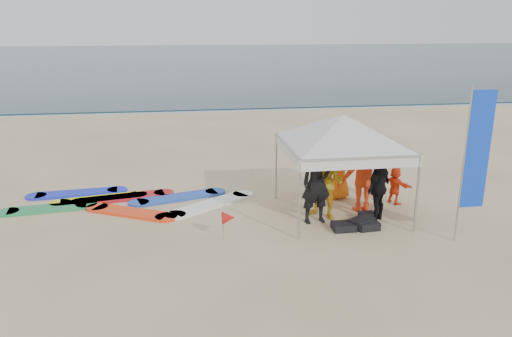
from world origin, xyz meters
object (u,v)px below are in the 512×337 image
Objects in this scene: marker_pennant at (228,218)px; person_orange_a at (363,173)px; person_black_b at (378,187)px; surfboard_spread at (126,201)px; canopy_tent at (344,115)px; person_yellow at (325,182)px; feather_flag at (476,152)px; person_black_a at (317,182)px; person_orange_b at (339,169)px; person_seated at (395,185)px.

person_orange_a is at bearing 20.45° from marker_pennant.
person_black_b is 6.41m from surfboard_spread.
canopy_tent reaches higher than surfboard_spread.
canopy_tent is (-0.76, 0.51, 1.62)m from person_black_b.
person_orange_a is 0.52× the size of canopy_tent.
canopy_tent is at bearing 65.32° from person_yellow.
person_orange_a is 1.18× the size of person_black_b.
feather_flag is 8.46m from surfboard_spread.
person_orange_b is at bearing 47.53° from person_black_a.
person_yellow is at bearing -56.36° from person_black_b.
person_seated is at bearing 140.45° from person_orange_b.
canopy_tent is at bearing 79.69° from person_seated.
person_orange_a is 3.70m from marker_pennant.
person_orange_b is 1.65× the size of person_seated.
person_orange_b is at bearing -4.85° from surfboard_spread.
person_yellow is 1.13× the size of person_orange_b.
person_orange_b is at bearing -117.27° from person_black_b.
person_black_a is at bearing 19.99° from person_orange_a.
person_black_b is at bearing 90.14° from person_orange_b.
person_orange_b is 2.01m from canopy_tent.
person_yellow is at bearing -20.54° from surfboard_spread.
person_black_a is at bearing -104.06° from person_yellow.
feather_flag is at bearing 166.20° from person_seated.
person_yellow is 5.20m from surfboard_spread.
feather_flag reaches higher than person_orange_b.
person_yellow is 2.57m from marker_pennant.
person_orange_b is 3.85m from marker_pennant.
person_black_b is 1.86m from canopy_tent.
person_orange_a is 1.21× the size of person_orange_b.
feather_flag is (2.68, -1.67, 1.04)m from person_yellow.
person_black_a is at bearing -46.53° from person_black_b.
person_seated is 2.61m from canopy_tent.
person_black_a reaches higher than person_orange_b.
person_orange_a reaches higher than surfboard_spread.
marker_pennant is (-3.58, -0.59, -0.33)m from person_black_b.
person_orange_b is 3.74m from feather_flag.
person_orange_b is 5.63m from surfboard_spread.
person_seated reaches higher than surfboard_spread.
canopy_tent is 2.96m from feather_flag.
person_seated is (1.33, -0.60, -0.32)m from person_orange_b.
person_orange_b is at bearing 74.15° from canopy_tent.
person_black_b is at bearing 25.64° from person_yellow.
person_yellow is at bearing 28.04° from person_black_a.
feather_flag is (2.23, -1.89, -0.50)m from canopy_tent.
person_yellow is at bearing 44.92° from person_orange_b.
marker_pennant is (-2.37, -0.88, -0.42)m from person_yellow.
canopy_tent reaches higher than person_orange_b.
person_orange_a is 0.59× the size of feather_flag.
feather_flag is (1.91, -3.00, 1.15)m from person_orange_b.
marker_pennant is at bearing 82.30° from person_seated.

